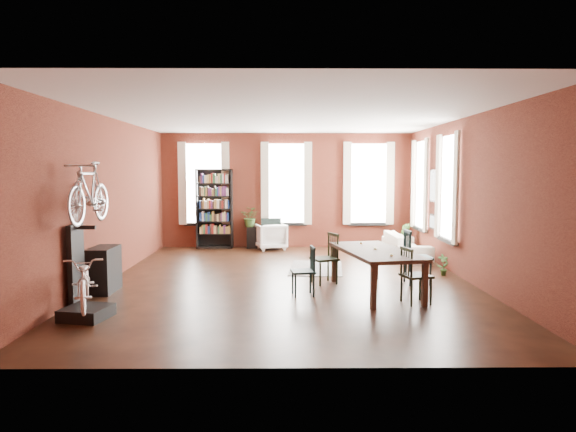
{
  "coord_description": "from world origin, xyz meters",
  "views": [
    {
      "loc": [
        -0.08,
        -9.92,
        2.14
      ],
      "look_at": [
        0.01,
        0.6,
        1.22
      ],
      "focal_mm": 32.0,
      "sensor_mm": 36.0,
      "label": 1
    }
  ],
  "objects_px": {
    "dining_chair_c": "(416,275)",
    "bike_trainer": "(87,313)",
    "white_armchair": "(271,235)",
    "bicycle_floor": "(85,257)",
    "bookshelf": "(215,209)",
    "dining_table": "(375,271)",
    "console_table": "(104,269)",
    "dining_chair_a": "(303,271)",
    "cream_sofa": "(406,242)",
    "plant_stand": "(252,237)",
    "dining_chair_d": "(418,257)",
    "dining_chair_b": "(324,259)"
  },
  "relations": [
    {
      "from": "dining_chair_b",
      "to": "dining_chair_d",
      "type": "distance_m",
      "value": 1.77
    },
    {
      "from": "dining_table",
      "to": "dining_chair_a",
      "type": "xyz_separation_m",
      "value": [
        -1.27,
        -0.17,
        0.04
      ]
    },
    {
      "from": "dining_chair_c",
      "to": "bike_trainer",
      "type": "xyz_separation_m",
      "value": [
        -5.02,
        -0.84,
        -0.37
      ]
    },
    {
      "from": "dining_table",
      "to": "console_table",
      "type": "relative_size",
      "value": 2.81
    },
    {
      "from": "dining_chair_a",
      "to": "dining_chair_d",
      "type": "relative_size",
      "value": 0.82
    },
    {
      "from": "dining_chair_a",
      "to": "plant_stand",
      "type": "distance_m",
      "value": 5.64
    },
    {
      "from": "dining_chair_d",
      "to": "bike_trainer",
      "type": "xyz_separation_m",
      "value": [
        -5.42,
        -2.29,
        -0.42
      ]
    },
    {
      "from": "dining_chair_d",
      "to": "bicycle_floor",
      "type": "height_order",
      "value": "bicycle_floor"
    },
    {
      "from": "dining_chair_b",
      "to": "cream_sofa",
      "type": "height_order",
      "value": "dining_chair_b"
    },
    {
      "from": "dining_chair_a",
      "to": "dining_chair_d",
      "type": "xyz_separation_m",
      "value": [
        2.21,
        0.9,
        0.09
      ]
    },
    {
      "from": "dining_chair_c",
      "to": "bicycle_floor",
      "type": "height_order",
      "value": "bicycle_floor"
    },
    {
      "from": "dining_chair_a",
      "to": "bookshelf",
      "type": "distance_m",
      "value": 5.99
    },
    {
      "from": "dining_chair_a",
      "to": "bike_trainer",
      "type": "xyz_separation_m",
      "value": [
        -3.2,
        -1.39,
        -0.33
      ]
    },
    {
      "from": "dining_table",
      "to": "dining_chair_a",
      "type": "distance_m",
      "value": 1.28
    },
    {
      "from": "dining_chair_a",
      "to": "cream_sofa",
      "type": "xyz_separation_m",
      "value": [
        2.7,
        3.81,
        -0.01
      ]
    },
    {
      "from": "dining_chair_a",
      "to": "console_table",
      "type": "height_order",
      "value": "dining_chair_a"
    },
    {
      "from": "cream_sofa",
      "to": "console_table",
      "type": "distance_m",
      "value": 7.15
    },
    {
      "from": "plant_stand",
      "to": "dining_chair_c",
      "type": "bearing_deg",
      "value": -63.41
    },
    {
      "from": "console_table",
      "to": "bicycle_floor",
      "type": "relative_size",
      "value": 0.55
    },
    {
      "from": "dining_table",
      "to": "dining_chair_a",
      "type": "height_order",
      "value": "dining_chair_a"
    },
    {
      "from": "white_armchair",
      "to": "plant_stand",
      "type": "bearing_deg",
      "value": -41.51
    },
    {
      "from": "dining_table",
      "to": "dining_chair_c",
      "type": "distance_m",
      "value": 0.9
    },
    {
      "from": "dining_chair_c",
      "to": "bicycle_floor",
      "type": "bearing_deg",
      "value": 84.78
    },
    {
      "from": "bookshelf",
      "to": "bike_trainer",
      "type": "relative_size",
      "value": 3.63
    },
    {
      "from": "bicycle_floor",
      "to": "dining_chair_c",
      "type": "bearing_deg",
      "value": -9.33
    },
    {
      "from": "bookshelf",
      "to": "bike_trainer",
      "type": "height_order",
      "value": "bookshelf"
    },
    {
      "from": "dining_chair_a",
      "to": "dining_table",
      "type": "bearing_deg",
      "value": 89.95
    },
    {
      "from": "white_armchair",
      "to": "bicycle_floor",
      "type": "height_order",
      "value": "bicycle_floor"
    },
    {
      "from": "dining_chair_b",
      "to": "bike_trainer",
      "type": "relative_size",
      "value": 1.57
    },
    {
      "from": "white_armchair",
      "to": "dining_chair_b",
      "type": "bearing_deg",
      "value": 89.05
    },
    {
      "from": "dining_chair_c",
      "to": "bike_trainer",
      "type": "distance_m",
      "value": 5.1
    },
    {
      "from": "console_table",
      "to": "bookshelf",
      "type": "bearing_deg",
      "value": 76.17
    },
    {
      "from": "dining_chair_b",
      "to": "white_armchair",
      "type": "distance_m",
      "value": 4.44
    },
    {
      "from": "dining_chair_c",
      "to": "white_armchair",
      "type": "xyz_separation_m",
      "value": [
        -2.5,
        5.79,
        -0.07
      ]
    },
    {
      "from": "bicycle_floor",
      "to": "bike_trainer",
      "type": "bearing_deg",
      "value": -85.67
    },
    {
      "from": "dining_chair_c",
      "to": "cream_sofa",
      "type": "xyz_separation_m",
      "value": [
        0.88,
        4.35,
        -0.05
      ]
    },
    {
      "from": "dining_chair_b",
      "to": "bicycle_floor",
      "type": "distance_m",
      "value": 4.35
    },
    {
      "from": "dining_chair_b",
      "to": "bookshelf",
      "type": "xyz_separation_m",
      "value": [
        -2.7,
        4.56,
        0.62
      ]
    },
    {
      "from": "dining_chair_a",
      "to": "dining_chair_c",
      "type": "relative_size",
      "value": 0.92
    },
    {
      "from": "dining_chair_d",
      "to": "bicycle_floor",
      "type": "relative_size",
      "value": 0.7
    },
    {
      "from": "dining_table",
      "to": "bike_trainer",
      "type": "relative_size",
      "value": 3.71
    },
    {
      "from": "dining_chair_a",
      "to": "dining_chair_c",
      "type": "distance_m",
      "value": 1.89
    },
    {
      "from": "bookshelf",
      "to": "cream_sofa",
      "type": "relative_size",
      "value": 1.06
    },
    {
      "from": "bicycle_floor",
      "to": "bookshelf",
      "type": "bearing_deg",
      "value": 63.36
    },
    {
      "from": "cream_sofa",
      "to": "dining_chair_c",
      "type": "bearing_deg",
      "value": 168.54
    },
    {
      "from": "plant_stand",
      "to": "dining_table",
      "type": "bearing_deg",
      "value": -65.01
    },
    {
      "from": "dining_chair_a",
      "to": "plant_stand",
      "type": "bearing_deg",
      "value": -175.21
    },
    {
      "from": "dining_table",
      "to": "dining_chair_d",
      "type": "xyz_separation_m",
      "value": [
        0.94,
        0.73,
        0.13
      ]
    },
    {
      "from": "dining_chair_d",
      "to": "plant_stand",
      "type": "relative_size",
      "value": 1.73
    },
    {
      "from": "dining_table",
      "to": "white_armchair",
      "type": "bearing_deg",
      "value": 99.76
    }
  ]
}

